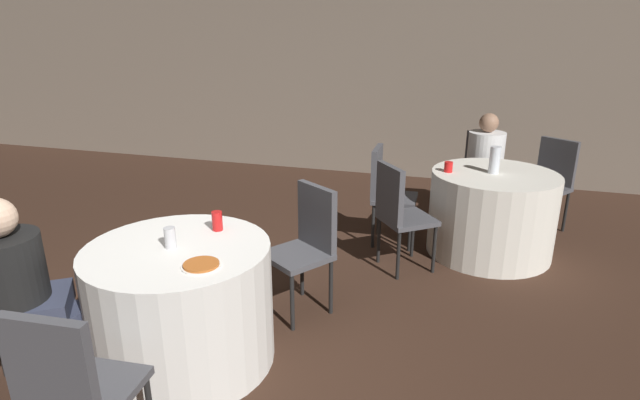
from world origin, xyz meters
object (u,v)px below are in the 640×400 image
object	(u,v)px
table_far	(491,213)
bottle_far	(495,160)
chair_far_north	(483,167)
table_near	(182,304)
chair_far_southwest	(398,208)
person_black_shirt	(26,294)
pizza_plate_near	(201,265)
chair_far_northeast	(551,177)
soda_can_silver	(170,238)
person_white_shirt	(485,167)
chair_near_south	(71,385)
chair_far_west	(385,187)
soda_can_red	(217,221)
chair_near_northeast	(307,238)

from	to	relation	value
table_far	bottle_far	bearing A→B (deg)	-157.46
chair_far_north	table_near	bearing A→B (deg)	56.27
chair_far_southwest	person_black_shirt	size ratio (longest dim) A/B	0.81
person_black_shirt	pizza_plate_near	size ratio (longest dim) A/B	5.34
chair_far_northeast	chair_far_southwest	size ratio (longest dim) A/B	1.00
pizza_plate_near	soda_can_silver	bearing A→B (deg)	149.99
chair_far_northeast	chair_far_southwest	distance (m)	1.91
table_far	person_white_shirt	bearing A→B (deg)	94.73
table_far	chair_near_south	world-z (taller)	chair_near_south
person_black_shirt	bottle_far	size ratio (longest dim) A/B	4.84
table_far	soda_can_silver	world-z (taller)	soda_can_silver
chair_far_northeast	chair_far_west	size ratio (longest dim) A/B	1.00
chair_far_north	pizza_plate_near	world-z (taller)	chair_far_north
chair_near_south	soda_can_red	xyz separation A→B (m)	(0.03, 1.26, 0.26)
chair_far_northeast	table_near	bearing A→B (deg)	87.08
soda_can_silver	table_near	bearing A→B (deg)	21.12
chair_far_southwest	chair_near_northeast	bearing A→B (deg)	-71.03
pizza_plate_near	soda_can_red	size ratio (longest dim) A/B	1.76
chair_near_south	pizza_plate_near	distance (m)	0.82
chair_near_south	person_black_shirt	size ratio (longest dim) A/B	0.81
table_near	person_black_shirt	world-z (taller)	person_black_shirt
chair_far_north	person_white_shirt	world-z (taller)	person_white_shirt
table_far	chair_far_west	bearing A→B (deg)	-178.37
chair_near_northeast	chair_far_southwest	bearing A→B (deg)	-89.01
chair_far_west	soda_can_silver	xyz separation A→B (m)	(-0.89, -2.17, 0.26)
person_white_shirt	chair_near_northeast	bearing A→B (deg)	56.23
soda_can_silver	person_white_shirt	bearing A→B (deg)	59.24
table_near	chair_near_south	bearing A→B (deg)	-85.49
soda_can_red	bottle_far	size ratio (longest dim) A/B	0.52
table_near	person_white_shirt	bearing A→B (deg)	59.55
chair_far_north	person_black_shirt	distance (m)	4.33
person_white_shirt	chair_far_west	bearing A→B (deg)	38.04
chair_near_northeast	person_black_shirt	xyz separation A→B (m)	(-1.19, -1.25, 0.04)
table_far	soda_can_silver	size ratio (longest dim) A/B	9.00
chair_far_southwest	chair_far_north	bearing A→B (deg)	118.44
chair_far_north	chair_far_northeast	bearing A→B (deg)	159.67
table_near	soda_can_silver	xyz separation A→B (m)	(-0.03, -0.01, 0.44)
chair_far_west	soda_can_red	distance (m)	2.02
chair_far_southwest	bottle_far	distance (m)	0.99
pizza_plate_near	chair_far_northeast	bearing A→B (deg)	55.93
chair_far_northeast	bottle_far	size ratio (longest dim) A/B	3.90
chair_far_north	soda_can_red	world-z (taller)	chair_far_north
person_white_shirt	bottle_far	xyz separation A→B (m)	(0.04, -0.81, 0.28)
table_far	person_black_shirt	world-z (taller)	person_black_shirt
pizza_plate_near	soda_can_silver	world-z (taller)	soda_can_silver
person_white_shirt	chair_far_north	bearing A→B (deg)	-90.00
chair_far_northeast	person_black_shirt	bearing A→B (deg)	84.36
soda_can_red	pizza_plate_near	bearing A→B (deg)	-72.13
person_white_shirt	person_black_shirt	size ratio (longest dim) A/B	1.00
chair_far_southwest	person_white_shirt	bearing A→B (deg)	115.66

